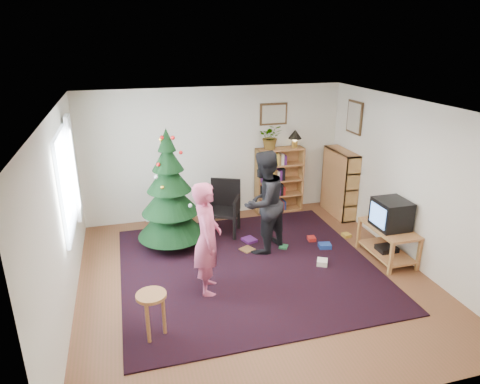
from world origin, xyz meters
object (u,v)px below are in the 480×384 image
object	(u,v)px
christmas_tree	(170,200)
person_standing	(207,239)
tv_stand	(388,240)
crt_tv	(391,214)
bookshelf_back	(279,179)
potted_plant	(271,137)
picture_back	(274,114)
person_by_chair	(263,203)
stool	(152,304)
armchair	(222,205)
table_lamp	(295,135)
bookshelf_right	(340,182)
picture_right	(355,117)

from	to	relation	value
christmas_tree	person_standing	world-z (taller)	christmas_tree
tv_stand	crt_tv	world-z (taller)	crt_tv
bookshelf_back	potted_plant	world-z (taller)	potted_plant
picture_back	person_by_chair	size ratio (longest dim) A/B	0.32
tv_stand	stool	bearing A→B (deg)	-166.19
tv_stand	person_by_chair	size ratio (longest dim) A/B	0.57
tv_stand	potted_plant	distance (m)	2.90
tv_stand	crt_tv	distance (m)	0.45
stool	armchair	bearing A→B (deg)	60.84
stool	table_lamp	xyz separation A→B (m)	(3.09, 3.29, 1.08)
tv_stand	stool	size ratio (longest dim) A/B	1.65
picture_back	person_by_chair	bearing A→B (deg)	-113.83
potted_plant	table_lamp	distance (m)	0.50
tv_stand	crt_tv	size ratio (longest dim) A/B	1.89
christmas_tree	bookshelf_right	xyz separation A→B (m)	(3.37, 0.54, -0.18)
person_by_chair	stool	bearing A→B (deg)	8.29
christmas_tree	crt_tv	distance (m)	3.51
crt_tv	picture_right	bearing A→B (deg)	81.72
tv_stand	picture_right	bearing A→B (deg)	81.81
crt_tv	armchair	distance (m)	2.86
bookshelf_right	stool	distance (m)	4.78
bookshelf_back	tv_stand	bearing A→B (deg)	-67.85
picture_back	stool	distance (m)	4.60
armchair	stool	bearing A→B (deg)	-94.73
christmas_tree	bookshelf_back	xyz separation A→B (m)	(2.29, 1.02, -0.18)
person_by_chair	potted_plant	size ratio (longest dim) A/B	3.54
person_standing	person_by_chair	size ratio (longest dim) A/B	0.94
picture_right	bookshelf_back	distance (m)	1.87
person_by_chair	table_lamp	bearing A→B (deg)	-159.91
christmas_tree	tv_stand	xyz separation A→B (m)	(3.25, -1.34, -0.52)
bookshelf_right	table_lamp	world-z (taller)	table_lamp
bookshelf_right	tv_stand	bearing A→B (deg)	176.35
bookshelf_right	table_lamp	xyz separation A→B (m)	(-0.78, 0.48, 0.87)
bookshelf_back	crt_tv	bearing A→B (deg)	-67.91
christmas_tree	person_by_chair	xyz separation A→B (m)	(1.43, -0.54, 0.01)
picture_right	armchair	xyz separation A→B (m)	(-2.56, -0.10, -1.43)
picture_back	bookshelf_back	xyz separation A→B (m)	(0.11, -0.14, -1.29)
table_lamp	tv_stand	bearing A→B (deg)	-74.35
armchair	table_lamp	bearing A→B (deg)	47.21
picture_right	bookshelf_back	xyz separation A→B (m)	(-1.22, 0.59, -1.29)
picture_back	christmas_tree	distance (m)	2.70
crt_tv	christmas_tree	bearing A→B (deg)	157.58
bookshelf_right	person_by_chair	size ratio (longest dim) A/B	0.76
tv_stand	person_standing	size ratio (longest dim) A/B	0.61
crt_tv	armchair	world-z (taller)	crt_tv
person_standing	bookshelf_right	bearing A→B (deg)	-47.01
tv_stand	bookshelf_right	bearing A→B (deg)	86.35
picture_back	armchair	distance (m)	2.06
stool	table_lamp	distance (m)	4.64
bookshelf_right	person_by_chair	xyz separation A→B (m)	(-1.94, -1.08, 0.19)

